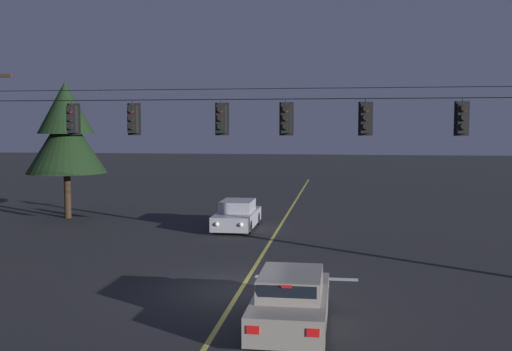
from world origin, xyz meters
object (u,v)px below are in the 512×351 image
at_px(traffic_light_right_inner, 286,119).
at_px(traffic_light_rightmost, 366,119).
at_px(traffic_light_left_inner, 133,119).
at_px(traffic_light_centre, 221,119).
at_px(traffic_light_far_right, 463,118).
at_px(traffic_light_leftmost, 72,119).
at_px(tree_verge_near, 66,132).
at_px(car_waiting_near_lane, 291,301).
at_px(car_oncoming_lead, 237,215).

relative_size(traffic_light_right_inner, traffic_light_rightmost, 1.00).
height_order(traffic_light_left_inner, traffic_light_centre, same).
bearing_deg(traffic_light_far_right, traffic_light_rightmost, 180.00).
relative_size(traffic_light_leftmost, traffic_light_right_inner, 1.00).
distance_m(traffic_light_centre, tree_verge_near, 15.03).
relative_size(car_waiting_near_lane, car_oncoming_lead, 0.98).
height_order(traffic_light_right_inner, car_oncoming_lead, traffic_light_right_inner).
relative_size(traffic_light_right_inner, tree_verge_near, 0.16).
bearing_deg(traffic_light_centre, traffic_light_right_inner, 0.00).
distance_m(traffic_light_rightmost, tree_verge_near, 18.80).
bearing_deg(traffic_light_left_inner, car_oncoming_lead, 75.63).
xyz_separation_m(traffic_light_leftmost, car_oncoming_lead, (4.40, 8.48, -4.61)).
height_order(traffic_light_right_inner, traffic_light_rightmost, same).
distance_m(traffic_light_centre, traffic_light_rightmost, 4.84).
xyz_separation_m(traffic_light_leftmost, traffic_light_rightmost, (10.20, 0.00, 0.00)).
relative_size(traffic_light_left_inner, traffic_light_far_right, 1.00).
distance_m(traffic_light_leftmost, traffic_light_centre, 5.37).
bearing_deg(traffic_light_left_inner, traffic_light_right_inner, 0.00).
height_order(traffic_light_rightmost, car_oncoming_lead, traffic_light_rightmost).
xyz_separation_m(traffic_light_leftmost, traffic_light_right_inner, (7.58, 0.00, 0.00)).
bearing_deg(tree_verge_near, traffic_light_right_inner, -39.04).
bearing_deg(tree_verge_near, car_oncoming_lead, -11.67).
height_order(traffic_light_leftmost, traffic_light_rightmost, same).
height_order(traffic_light_leftmost, car_oncoming_lead, traffic_light_leftmost).
xyz_separation_m(traffic_light_centre, car_oncoming_lead, (-0.96, 8.48, -4.61)).
xyz_separation_m(traffic_light_centre, tree_verge_near, (-10.74, 10.50, -0.55)).
distance_m(traffic_light_left_inner, traffic_light_right_inner, 5.35).
bearing_deg(traffic_light_right_inner, traffic_light_centre, 180.00).
height_order(traffic_light_centre, traffic_light_rightmost, same).
distance_m(traffic_light_centre, traffic_light_right_inner, 2.21).
xyz_separation_m(traffic_light_right_inner, car_oncoming_lead, (-3.17, 8.48, -4.61)).
bearing_deg(traffic_light_left_inner, traffic_light_leftmost, 180.00).
height_order(traffic_light_leftmost, car_waiting_near_lane, traffic_light_leftmost).
bearing_deg(traffic_light_right_inner, car_waiting_near_lane, -83.15).
relative_size(car_oncoming_lead, tree_verge_near, 0.60).
xyz_separation_m(traffic_light_left_inner, traffic_light_far_right, (11.03, 0.00, 0.00)).
distance_m(traffic_light_leftmost, tree_verge_near, 11.81).
xyz_separation_m(traffic_light_left_inner, traffic_light_right_inner, (5.35, 0.00, 0.00)).
bearing_deg(car_oncoming_lead, traffic_light_rightmost, -55.64).
height_order(traffic_light_far_right, car_waiting_near_lane, traffic_light_far_right).
bearing_deg(traffic_light_leftmost, traffic_light_centre, 0.00).
bearing_deg(traffic_light_rightmost, traffic_light_right_inner, 180.00).
relative_size(traffic_light_rightmost, car_waiting_near_lane, 0.28).
xyz_separation_m(traffic_light_leftmost, traffic_light_left_inner, (2.23, 0.00, 0.00)).
bearing_deg(traffic_light_centre, traffic_light_left_inner, 180.00).
bearing_deg(tree_verge_near, traffic_light_left_inner, -54.09).
xyz_separation_m(traffic_light_left_inner, car_waiting_near_lane, (5.99, -5.33, -4.61)).
height_order(traffic_light_left_inner, traffic_light_rightmost, same).
xyz_separation_m(traffic_light_right_inner, tree_verge_near, (-12.95, 10.50, -0.55)).
xyz_separation_m(traffic_light_centre, car_waiting_near_lane, (2.85, -5.33, -4.61)).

